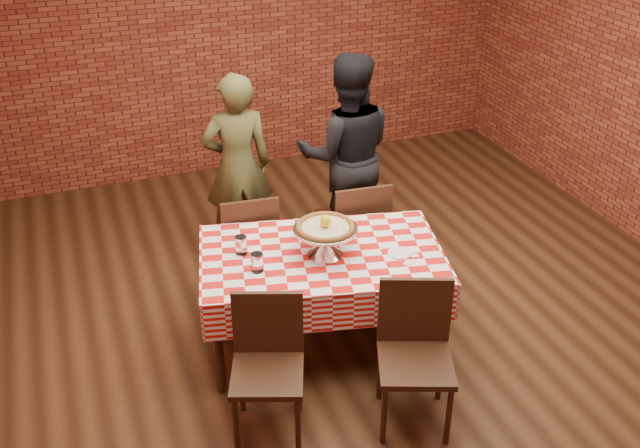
{
  "coord_description": "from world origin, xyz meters",
  "views": [
    {
      "loc": [
        -1.84,
        -3.99,
        3.33
      ],
      "look_at": [
        -0.36,
        -0.05,
        0.93
      ],
      "focal_mm": 40.92,
      "sensor_mm": 36.0,
      "label": 1
    }
  ],
  "objects_px": {
    "condiment_caddy": "(323,221)",
    "water_glass_left": "(257,263)",
    "diner_black": "(346,154)",
    "table": "(322,300)",
    "pizza_stand": "(325,241)",
    "pizza": "(325,228)",
    "chair_far_right": "(354,230)",
    "water_glass_right": "(241,245)",
    "chair_near_left": "(267,374)",
    "chair_near_right": "(416,362)",
    "diner_olive": "(238,166)",
    "chair_far_left": "(248,242)"
  },
  "relations": [
    {
      "from": "condiment_caddy",
      "to": "water_glass_left",
      "type": "bearing_deg",
      "value": -140.24
    },
    {
      "from": "diner_black",
      "to": "table",
      "type": "bearing_deg",
      "value": 76.67
    },
    {
      "from": "pizza_stand",
      "to": "pizza",
      "type": "relative_size",
      "value": 1.13
    },
    {
      "from": "chair_far_right",
      "to": "diner_black",
      "type": "bearing_deg",
      "value": -100.12
    },
    {
      "from": "water_glass_right",
      "to": "chair_near_left",
      "type": "relative_size",
      "value": 0.14
    },
    {
      "from": "chair_near_right",
      "to": "chair_far_right",
      "type": "relative_size",
      "value": 1.0
    },
    {
      "from": "table",
      "to": "pizza",
      "type": "height_order",
      "value": "pizza"
    },
    {
      "from": "condiment_caddy",
      "to": "diner_black",
      "type": "height_order",
      "value": "diner_black"
    },
    {
      "from": "water_glass_left",
      "to": "chair_far_right",
      "type": "xyz_separation_m",
      "value": [
        0.99,
        0.74,
        -0.36
      ]
    },
    {
      "from": "water_glass_right",
      "to": "diner_olive",
      "type": "bearing_deg",
      "value": 76.14
    },
    {
      "from": "chair_near_left",
      "to": "chair_far_right",
      "type": "relative_size",
      "value": 0.98
    },
    {
      "from": "table",
      "to": "chair_near_left",
      "type": "distance_m",
      "value": 0.91
    },
    {
      "from": "table",
      "to": "diner_olive",
      "type": "relative_size",
      "value": 1.01
    },
    {
      "from": "chair_near_left",
      "to": "chair_far_left",
      "type": "height_order",
      "value": "chair_far_left"
    },
    {
      "from": "pizza",
      "to": "water_glass_right",
      "type": "relative_size",
      "value": 3.04
    },
    {
      "from": "chair_far_left",
      "to": "chair_near_right",
      "type": "bearing_deg",
      "value": 113.56
    },
    {
      "from": "pizza_stand",
      "to": "chair_far_right",
      "type": "height_order",
      "value": "pizza_stand"
    },
    {
      "from": "chair_near_right",
      "to": "diner_black",
      "type": "height_order",
      "value": "diner_black"
    },
    {
      "from": "chair_near_left",
      "to": "diner_olive",
      "type": "distance_m",
      "value": 2.21
    },
    {
      "from": "pizza_stand",
      "to": "pizza",
      "type": "bearing_deg",
      "value": 0.0
    },
    {
      "from": "table",
      "to": "chair_near_left",
      "type": "relative_size",
      "value": 1.77
    },
    {
      "from": "water_glass_right",
      "to": "chair_far_right",
      "type": "bearing_deg",
      "value": 25.56
    },
    {
      "from": "chair_near_right",
      "to": "diner_olive",
      "type": "xyz_separation_m",
      "value": [
        -0.45,
        2.36,
        0.33
      ]
    },
    {
      "from": "water_glass_right",
      "to": "condiment_caddy",
      "type": "height_order",
      "value": "condiment_caddy"
    },
    {
      "from": "pizza_stand",
      "to": "diner_black",
      "type": "height_order",
      "value": "diner_black"
    },
    {
      "from": "water_glass_right",
      "to": "chair_near_right",
      "type": "distance_m",
      "value": 1.38
    },
    {
      "from": "condiment_caddy",
      "to": "chair_near_right",
      "type": "xyz_separation_m",
      "value": [
        0.14,
        -1.18,
        -0.37
      ]
    },
    {
      "from": "chair_far_right",
      "to": "table",
      "type": "bearing_deg",
      "value": 56.99
    },
    {
      "from": "pizza_stand",
      "to": "chair_near_right",
      "type": "distance_m",
      "value": 1.0
    },
    {
      "from": "pizza_stand",
      "to": "chair_near_right",
      "type": "bearing_deg",
      "value": -75.02
    },
    {
      "from": "chair_near_left",
      "to": "chair_far_right",
      "type": "bearing_deg",
      "value": 70.55
    },
    {
      "from": "water_glass_left",
      "to": "pizza_stand",
      "type": "bearing_deg",
      "value": 5.12
    },
    {
      "from": "water_glass_left",
      "to": "table",
      "type": "bearing_deg",
      "value": 6.95
    },
    {
      "from": "table",
      "to": "chair_near_left",
      "type": "height_order",
      "value": "chair_near_left"
    },
    {
      "from": "water_glass_left",
      "to": "water_glass_right",
      "type": "xyz_separation_m",
      "value": [
        -0.04,
        0.24,
        0.0
      ]
    },
    {
      "from": "table",
      "to": "water_glass_right",
      "type": "xyz_separation_m",
      "value": [
        -0.5,
        0.19,
        0.45
      ]
    },
    {
      "from": "condiment_caddy",
      "to": "chair_near_left",
      "type": "bearing_deg",
      "value": -116.98
    },
    {
      "from": "condiment_caddy",
      "to": "chair_far_right",
      "type": "relative_size",
      "value": 0.17
    },
    {
      "from": "table",
      "to": "pizza",
      "type": "xyz_separation_m",
      "value": [
        0.02,
        -0.01,
        0.58
      ]
    },
    {
      "from": "pizza",
      "to": "water_glass_left",
      "type": "bearing_deg",
      "value": -174.88
    },
    {
      "from": "condiment_caddy",
      "to": "chair_near_right",
      "type": "height_order",
      "value": "chair_near_right"
    },
    {
      "from": "pizza_stand",
      "to": "pizza",
      "type": "distance_m",
      "value": 0.1
    },
    {
      "from": "table",
      "to": "diner_olive",
      "type": "bearing_deg",
      "value": 97.35
    },
    {
      "from": "chair_near_left",
      "to": "chair_far_right",
      "type": "xyz_separation_m",
      "value": [
        1.13,
        1.36,
        0.01
      ]
    },
    {
      "from": "diner_olive",
      "to": "condiment_caddy",
      "type": "bearing_deg",
      "value": 108.08
    },
    {
      "from": "chair_near_right",
      "to": "diner_olive",
      "type": "bearing_deg",
      "value": 122.03
    },
    {
      "from": "pizza",
      "to": "condiment_caddy",
      "type": "distance_m",
      "value": 0.33
    },
    {
      "from": "chair_far_left",
      "to": "diner_black",
      "type": "xyz_separation_m",
      "value": [
        0.98,
        0.41,
        0.4
      ]
    },
    {
      "from": "condiment_caddy",
      "to": "pizza",
      "type": "bearing_deg",
      "value": -98.78
    },
    {
      "from": "water_glass_right",
      "to": "diner_olive",
      "type": "xyz_separation_m",
      "value": [
        0.31,
        1.27,
        -0.03
      ]
    }
  ]
}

